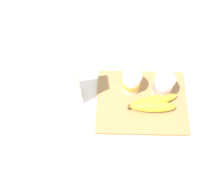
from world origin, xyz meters
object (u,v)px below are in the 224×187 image
at_px(cutting_board, 141,102).
at_px(cereal_box, 51,82).
at_px(banana_bunch, 153,104).
at_px(yogurt_cup_back, 163,86).
at_px(yogurt_cup_front, 131,82).

xyz_separation_m(cutting_board, cereal_box, (-0.30, 0.01, 0.12)).
height_order(cereal_box, banana_bunch, cereal_box).
distance_m(yogurt_cup_back, banana_bunch, 0.07).
xyz_separation_m(cutting_board, banana_bunch, (0.04, -0.02, 0.03)).
bearing_deg(yogurt_cup_back, banana_bunch, -120.51).
xyz_separation_m(cutting_board, yogurt_cup_front, (-0.04, 0.05, 0.05)).
distance_m(cereal_box, banana_bunch, 0.35).
bearing_deg(yogurt_cup_back, cereal_box, -175.18).
relative_size(yogurt_cup_front, banana_bunch, 0.50).
height_order(cutting_board, yogurt_cup_front, yogurt_cup_front).
xyz_separation_m(cereal_box, banana_bunch, (0.34, -0.03, -0.09)).
relative_size(cutting_board, yogurt_cup_back, 3.36).
bearing_deg(cutting_board, banana_bunch, -29.65).
bearing_deg(cereal_box, yogurt_cup_front, 179.25).
height_order(yogurt_cup_front, yogurt_cup_back, yogurt_cup_back).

